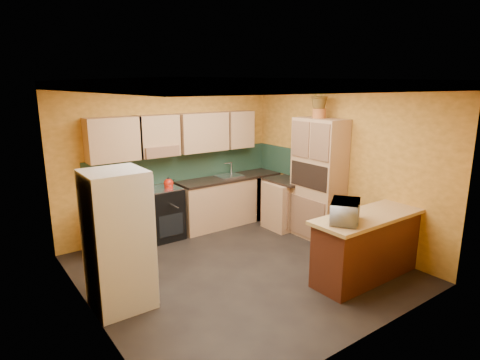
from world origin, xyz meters
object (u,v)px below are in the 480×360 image
Objects in this scene: breakfast_bar at (370,247)px; fridge at (118,240)px; microwave at (345,212)px; pantry at (318,180)px; stove at (163,213)px; base_cabinets_back at (195,208)px.

fridge is at bearing 157.00° from breakfast_bar.
pantry is at bearing 17.82° from microwave.
stove is 1.78× the size of microwave.
pantry is 1.69m from breakfast_bar.
fridge is 3.61m from pantry.
stove is 0.51× the size of breakfast_bar.
base_cabinets_back is at bearing 109.34° from breakfast_bar.
stove reaches higher than base_cabinets_back.
stove is 2.25m from fridge.
fridge is at bearing 116.55° from microwave.
breakfast_bar is at bearing -35.90° from microwave.
base_cabinets_back is 2.69m from fridge.
pantry is (1.58, -1.55, 0.61)m from base_cabinets_back.
fridge reaches higher than base_cabinets_back.
microwave is (2.51, -1.31, 0.22)m from fridge.
base_cabinets_back is 2.15× the size of fridge.
fridge reaches higher than microwave.
base_cabinets_back is 2.03× the size of breakfast_bar.
base_cabinets_back is at bearing 40.55° from fridge.
pantry is (3.60, 0.18, 0.20)m from fridge.
stove is 0.43× the size of pantry.
breakfast_bar is (1.07, -3.04, 0.00)m from base_cabinets_back.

